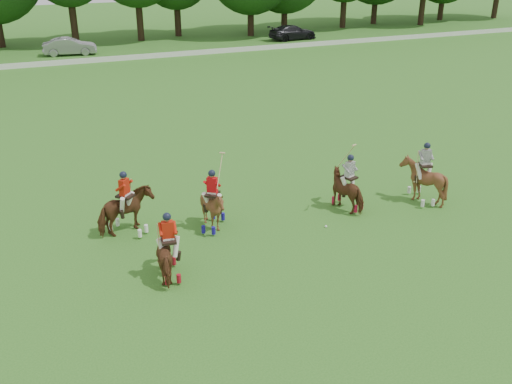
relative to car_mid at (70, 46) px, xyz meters
name	(u,v)px	position (x,y,z in m)	size (l,w,h in m)	color
ground	(271,293)	(1.20, -42.50, -0.78)	(180.00, 180.00, 0.00)	#2A631C
boundary_rail	(91,60)	(1.20, -4.50, -0.56)	(120.00, 0.10, 0.44)	white
car_mid	(70,46)	(0.00, 0.00, 0.00)	(1.65, 4.72, 1.56)	gray
car_right	(293,32)	(22.77, 0.00, -0.02)	(2.11, 5.19, 1.51)	black
polo_red_a	(169,254)	(-1.33, -40.41, 0.01)	(1.13, 1.86, 2.22)	#553116
polo_red_b	(127,211)	(-1.98, -36.99, 0.09)	(2.22, 2.21, 2.40)	#553116
polo_red_c	(213,208)	(0.98, -37.82, 0.05)	(1.89, 1.93, 2.84)	#553116
polo_stripe_a	(348,189)	(6.43, -38.23, 0.03)	(1.38, 1.98, 2.78)	#553116
polo_stripe_b	(423,180)	(9.53, -38.81, 0.15)	(1.81, 1.94, 2.50)	#553116
polo_ball	(326,226)	(4.83, -39.38, -0.73)	(0.09, 0.09, 0.09)	white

